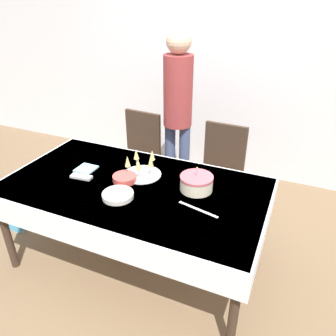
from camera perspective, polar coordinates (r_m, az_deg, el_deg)
name	(u,v)px	position (r m, az deg, el deg)	size (l,w,h in m)	color
ground_plane	(138,260)	(2.92, -5.25, -15.62)	(12.00, 12.00, 0.00)	brown
wall_back	(213,59)	(3.93, 7.78, 18.32)	(8.00, 0.05, 2.70)	silver
dining_table	(134,196)	(2.52, -5.90, -4.93)	(1.97, 1.08, 0.75)	white
dining_chair_far_left	(138,155)	(3.41, -5.19, 2.29)	(0.46, 0.46, 0.96)	#38281E
dining_chair_far_right	(220,171)	(3.12, 9.00, -0.54)	(0.44, 0.44, 0.96)	#38281E
birthday_cake	(196,183)	(2.38, 4.98, -2.60)	(0.24, 0.24, 0.19)	beige
champagne_tray	(141,166)	(2.56, -4.66, 0.42)	(0.31, 0.31, 0.18)	silver
plate_stack_main	(118,195)	(2.33, -8.72, -4.69)	(0.22, 0.22, 0.03)	silver
plate_stack_dessert	(125,178)	(2.51, -7.57, -1.79)	(0.18, 0.18, 0.05)	#CC4C47
cake_knife	(198,209)	(2.20, 5.26, -7.20)	(0.30, 0.09, 0.00)	silver
fork_pile	(81,177)	(2.62, -14.86, -1.48)	(0.18, 0.08, 0.02)	silver
napkin_pile	(86,169)	(2.74, -14.07, -0.14)	(0.15, 0.15, 0.01)	#8CC6E0
person_standing	(178,104)	(3.23, 1.73, 11.15)	(0.28, 0.28, 1.75)	#3F4C72
gift_bag	(15,216)	(3.50, -25.12, -7.56)	(0.23, 0.14, 0.25)	#4CA5D8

